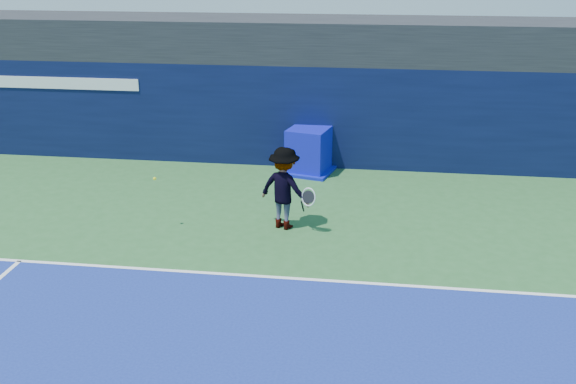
% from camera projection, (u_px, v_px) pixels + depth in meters
% --- Properties ---
extents(ground, '(80.00, 80.00, 0.00)m').
position_uv_depth(ground, '(220.00, 367.00, 10.02)').
color(ground, '#295D2C').
rests_on(ground, ground).
extents(baseline, '(24.00, 0.10, 0.01)m').
position_uv_depth(baseline, '(254.00, 276.00, 12.80)').
color(baseline, white).
rests_on(baseline, ground).
extents(stadium_band, '(36.00, 3.00, 1.20)m').
position_uv_depth(stadium_band, '(303.00, 39.00, 19.42)').
color(stadium_band, black).
rests_on(stadium_band, back_wall_assembly).
extents(back_wall_assembly, '(36.00, 1.03, 3.00)m').
position_uv_depth(back_wall_assembly, '(299.00, 114.00, 19.23)').
color(back_wall_assembly, black).
rests_on(back_wall_assembly, ground).
extents(equipment_cart, '(1.65, 1.65, 1.31)m').
position_uv_depth(equipment_cart, '(309.00, 152.00, 18.66)').
color(equipment_cart, '#0C0EAC').
rests_on(equipment_cart, ground).
extents(tennis_player, '(1.49, 1.16, 1.95)m').
position_uv_depth(tennis_player, '(284.00, 188.00, 14.76)').
color(tennis_player, white).
rests_on(tennis_player, ground).
extents(tennis_ball, '(0.08, 0.08, 0.08)m').
position_uv_depth(tennis_ball, '(155.00, 179.00, 14.59)').
color(tennis_ball, '#CBCF17').
rests_on(tennis_ball, ground).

